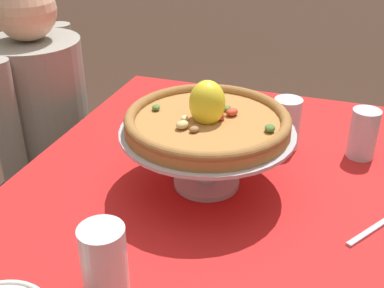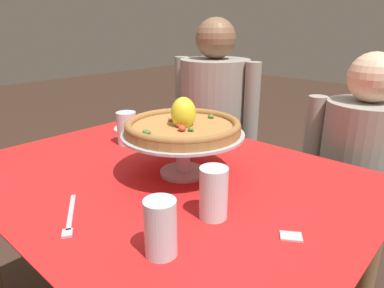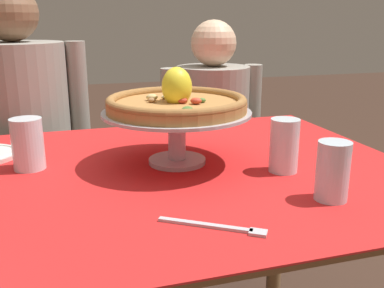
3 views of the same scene
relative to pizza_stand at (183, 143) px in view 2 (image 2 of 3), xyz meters
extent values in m
cylinder|color=olive|center=(-0.61, 0.37, -0.51)|extent=(0.06, 0.06, 0.74)
cylinder|color=olive|center=(0.52, 0.37, -0.51)|extent=(0.06, 0.06, 0.74)
cube|color=olive|center=(-0.05, -0.04, -0.12)|extent=(1.25, 0.95, 0.02)
cube|color=red|center=(-0.05, -0.04, -0.11)|extent=(1.29, 0.99, 0.00)
cylinder|color=#B7B7C1|center=(0.00, 0.00, -0.10)|extent=(0.15, 0.15, 0.01)
cylinder|color=#B7B7C1|center=(0.00, 0.00, -0.03)|extent=(0.05, 0.05, 0.12)
cylinder|color=#B7B7C1|center=(0.00, 0.00, 0.03)|extent=(0.39, 0.39, 0.01)
cylinder|color=#AD753D|center=(0.00, 0.00, 0.05)|extent=(0.36, 0.36, 0.02)
torus|color=olive|center=(0.00, 0.00, 0.06)|extent=(0.36, 0.36, 0.02)
ellipsoid|color=#4C7533|center=(0.06, -0.03, 0.06)|extent=(0.02, 0.02, 0.01)
ellipsoid|color=#4C7533|center=(0.01, 0.13, 0.07)|extent=(0.03, 0.02, 0.01)
ellipsoid|color=beige|center=(-0.02, 0.05, 0.06)|extent=(0.02, 0.02, 0.01)
ellipsoid|color=#C63D28|center=(0.01, -0.02, 0.07)|extent=(0.03, 0.03, 0.02)
ellipsoid|color=tan|center=(-0.06, 0.04, 0.07)|extent=(0.04, 0.03, 0.02)
ellipsoid|color=#4C7533|center=(-0.01, -0.14, 0.07)|extent=(0.03, 0.02, 0.01)
ellipsoid|color=#996B42|center=(-0.06, 0.01, 0.07)|extent=(0.03, 0.03, 0.01)
ellipsoid|color=#C63D28|center=(0.04, -0.04, 0.07)|extent=(0.04, 0.04, 0.02)
ellipsoid|color=yellow|center=(0.00, 0.00, 0.10)|extent=(0.11, 0.11, 0.10)
cylinder|color=silver|center=(-0.38, 0.06, -0.04)|extent=(0.08, 0.08, 0.13)
cylinder|color=silver|center=(-0.38, 0.06, -0.07)|extent=(0.07, 0.07, 0.08)
cylinder|color=silver|center=(0.24, -0.14, -0.04)|extent=(0.07, 0.07, 0.14)
cylinder|color=silver|center=(0.24, -0.14, -0.08)|extent=(0.06, 0.06, 0.06)
cylinder|color=silver|center=(0.25, -0.33, -0.04)|extent=(0.07, 0.07, 0.13)
cylinder|color=silver|center=(0.25, -0.33, -0.07)|extent=(0.06, 0.06, 0.07)
cylinder|color=silver|center=(-0.50, 0.20, -0.10)|extent=(0.18, 0.18, 0.01)
torus|color=white|center=(-0.50, 0.20, -0.10)|extent=(0.18, 0.18, 0.01)
cube|color=#B7B7C1|center=(-0.05, -0.38, -0.10)|extent=(0.16, 0.11, 0.01)
cube|color=#B7B7C1|center=(0.03, -0.43, -0.10)|extent=(0.04, 0.04, 0.01)
cube|color=beige|center=(0.43, -0.09, -0.10)|extent=(0.06, 0.06, 0.00)
cube|color=maroon|center=(-0.44, 0.72, -0.64)|extent=(0.31, 0.35, 0.46)
cylinder|color=gray|center=(-0.44, 0.72, -0.12)|extent=(0.41, 0.41, 0.59)
sphere|color=brown|center=(-0.44, 0.72, 0.29)|extent=(0.21, 0.21, 0.21)
cylinder|color=gray|center=(-0.67, 0.70, -0.07)|extent=(0.08, 0.08, 0.50)
cylinder|color=gray|center=(-0.22, 0.74, -0.07)|extent=(0.08, 0.08, 0.50)
cube|color=navy|center=(0.35, 0.69, -0.66)|extent=(0.31, 0.35, 0.43)
cylinder|color=gray|center=(0.35, 0.69, -0.19)|extent=(0.34, 0.34, 0.52)
sphere|color=beige|center=(0.35, 0.69, 0.17)|extent=(0.19, 0.19, 0.19)
cylinder|color=gray|center=(0.15, 0.67, -0.15)|extent=(0.08, 0.08, 0.44)
camera|label=1|loc=(-0.93, -0.28, 0.53)|focal=46.10mm
camera|label=2|loc=(0.72, -0.75, 0.36)|focal=32.14mm
camera|label=3|loc=(-0.29, -1.08, 0.27)|focal=40.83mm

